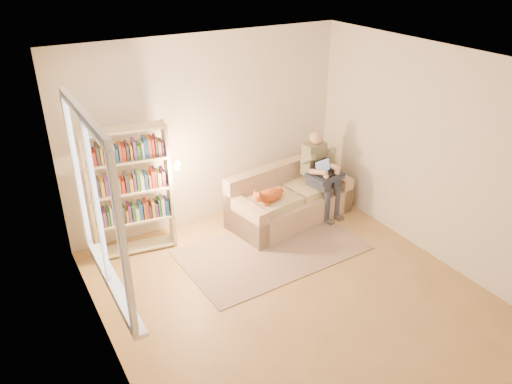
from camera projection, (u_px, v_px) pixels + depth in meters
floor at (298, 300)px, 5.61m from camera, size 4.50×4.50×0.00m
ceiling at (309, 68)px, 4.43m from camera, size 4.00×4.50×0.02m
wall_left at (104, 254)px, 4.12m from camera, size 0.02×4.50×2.60m
wall_right at (441, 159)px, 5.91m from camera, size 0.02×4.50×2.60m
wall_back at (208, 131)px, 6.75m from camera, size 4.00×0.02×2.60m
wall_front at (499, 335)px, 3.28m from camera, size 4.00×0.02×2.60m
window at (103, 234)px, 4.27m from camera, size 0.12×1.52×1.69m
sofa at (288, 201)px, 7.14m from camera, size 1.87×1.04×0.75m
person at (319, 169)px, 7.09m from camera, size 0.40×0.58×1.24m
cat at (271, 194)px, 6.68m from camera, size 0.58×0.27×0.22m
blanket at (321, 177)px, 7.01m from camera, size 0.49×0.43×0.08m
laptop at (321, 171)px, 6.97m from camera, size 0.32×0.26×0.26m
bookshelf at (130, 186)px, 6.10m from camera, size 1.11×0.46×1.69m
rug at (272, 250)px, 6.50m from camera, size 2.38×1.47×0.01m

